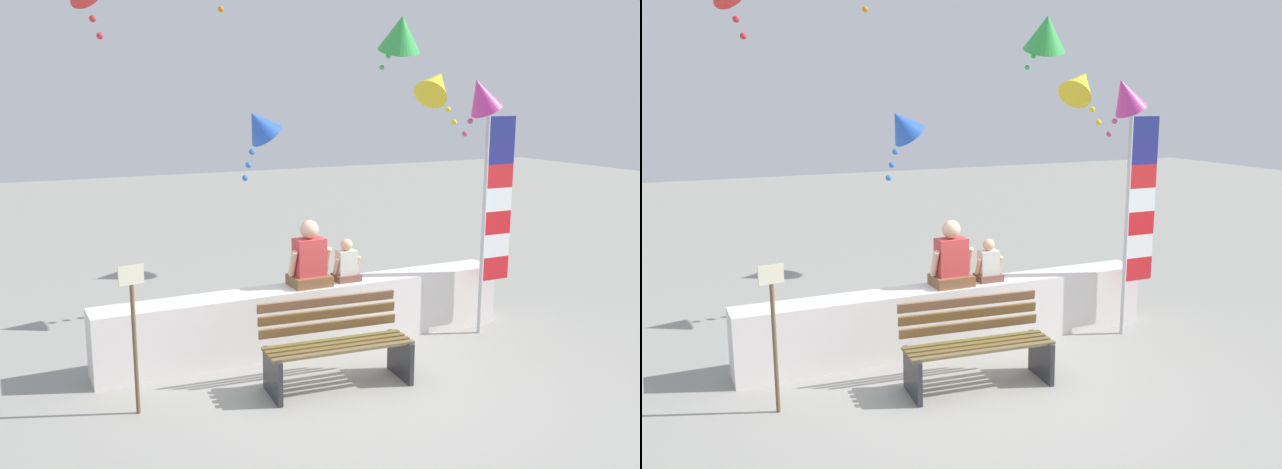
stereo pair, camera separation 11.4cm
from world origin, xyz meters
The scene contains 11 objects.
ground_plane centered at (0.00, 0.00, 0.00)m, with size 40.00×40.00×0.00m, color gray.
seawall_ledge centered at (0.00, 1.21, 0.38)m, with size 5.11×0.46×0.77m, color silver.
park_bench centered at (-0.24, 0.11, 0.41)m, with size 1.59×0.74×0.88m.
person_adult centered at (-0.03, 1.21, 1.07)m, with size 0.51×0.38×0.78m.
person_child centered at (0.46, 1.21, 0.97)m, with size 0.34×0.25×0.52m.
flag_banner centered at (2.26, 0.73, 1.58)m, with size 0.44×0.05×2.72m.
kite_green centered at (2.83, 3.87, 3.94)m, with size 0.90×1.00×0.96m.
kite_blue centered at (-0.20, 2.35, 2.60)m, with size 0.64×0.70×1.04m.
kite_magenta centered at (2.85, 1.79, 2.96)m, with size 0.66×0.59×0.89m.
kite_yellow centered at (2.58, 2.49, 3.12)m, with size 0.84×0.78×0.92m.
sign_post centered at (-2.24, 0.32, 0.85)m, with size 0.24×0.06×1.45m.
Camera 2 is at (-3.25, -6.00, 2.98)m, focal length 38.91 mm.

